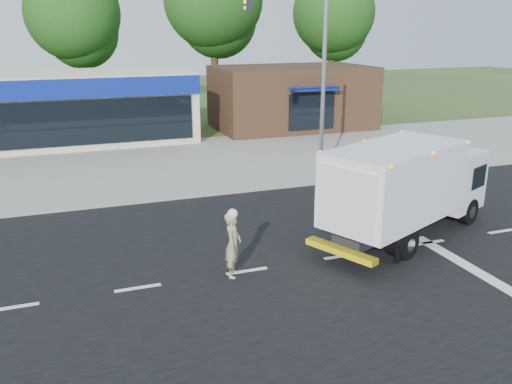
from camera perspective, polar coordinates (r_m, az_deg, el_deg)
ground at (r=16.34m, az=9.10°, el=-6.72°), size 120.00×120.00×0.00m
road_asphalt at (r=16.34m, az=9.10°, el=-6.71°), size 60.00×14.00×0.02m
sidewalk at (r=23.38m, az=-0.52°, el=1.04°), size 60.00×2.40×0.12m
parking_apron at (r=28.76m, az=-4.36°, el=3.96°), size 60.00×9.00×0.02m
lane_markings at (r=15.98m, az=15.74°, el=-7.68°), size 55.20×7.00×0.01m
ems_box_truck at (r=17.63m, az=15.66°, el=0.87°), size 7.33×4.91×3.13m
emergency_worker at (r=14.60m, az=-2.44°, el=-5.45°), size 0.70×0.79×1.93m
retail_strip_mall at (r=33.28m, az=-22.59°, el=8.03°), size 18.00×6.20×4.00m
brown_storefront at (r=36.28m, az=3.82°, el=9.93°), size 10.00×6.70×4.00m
traffic_signal_pole at (r=22.86m, az=5.68°, el=12.99°), size 3.51×0.25×8.00m
background_trees at (r=41.69m, az=-11.31°, el=18.00°), size 36.77×7.39×12.10m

